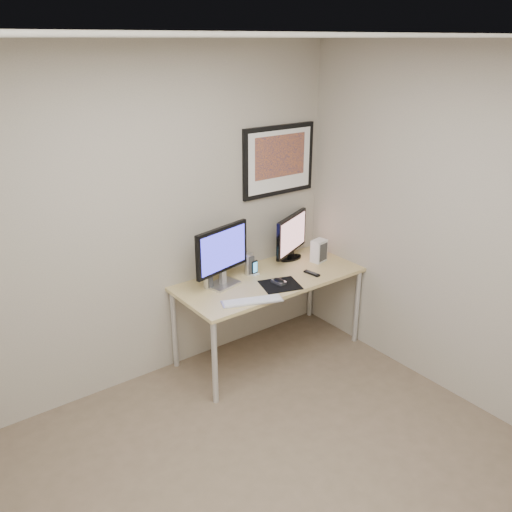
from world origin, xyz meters
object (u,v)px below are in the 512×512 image
object	(u,v)px
framed_art	(279,160)
phone_dock	(255,268)
monitor_large	(222,254)
speaker_right	(249,264)
desk	(270,285)
monitor_tv	(291,236)
speaker_left	(207,278)
keyboard	(252,301)
fan_unit	(319,251)

from	to	relation	value
framed_art	phone_dock	distance (m)	0.95
monitor_large	speaker_right	distance (m)	0.36
desk	monitor_tv	distance (m)	0.54
desk	framed_art	xyz separation A→B (m)	(0.35, 0.33, 0.96)
monitor_tv	speaker_right	world-z (taller)	monitor_tv
monitor_tv	speaker_right	xyz separation A→B (m)	(-0.51, -0.05, -0.13)
phone_dock	speaker_left	bearing A→B (deg)	168.96
monitor_tv	speaker_left	bearing A→B (deg)	159.76
monitor_large	speaker_left	world-z (taller)	monitor_large
speaker_right	keyboard	xyz separation A→B (m)	(-0.29, -0.44, -0.09)
desk	monitor_large	xyz separation A→B (m)	(-0.40, 0.10, 0.34)
desk	speaker_left	distance (m)	0.56
keyboard	framed_art	bearing A→B (deg)	60.61
monitor_tv	speaker_left	size ratio (longest dim) A/B	2.97
framed_art	keyboard	xyz separation A→B (m)	(-0.74, -0.61, -0.88)
speaker_left	desk	bearing A→B (deg)	-27.31
monitor_tv	keyboard	xyz separation A→B (m)	(-0.79, -0.48, -0.22)
framed_art	fan_unit	size ratio (longest dim) A/B	3.70
framed_art	keyboard	world-z (taller)	framed_art
monitor_large	fan_unit	xyz separation A→B (m)	(0.97, -0.08, -0.18)
monitor_large	speaker_right	size ratio (longest dim) A/B	2.88
phone_dock	speaker_right	bearing A→B (deg)	116.68
framed_art	monitor_large	world-z (taller)	framed_art
monitor_tv	phone_dock	size ratio (longest dim) A/B	3.83
keyboard	fan_unit	size ratio (longest dim) A/B	2.31
desk	framed_art	world-z (taller)	framed_art
desk	monitor_large	world-z (taller)	monitor_large
desk	monitor_large	size ratio (longest dim) A/B	2.95
desk	monitor_tv	size ratio (longest dim) A/B	3.21
keyboard	speaker_right	bearing A→B (deg)	77.75
monitor_tv	desk	bearing A→B (deg)	-177.34
desk	speaker_right	size ratio (longest dim) A/B	8.48
phone_dock	keyboard	distance (m)	0.51
fan_unit	desk	bearing A→B (deg)	170.50
monitor_tv	framed_art	bearing A→B (deg)	90.35
keyboard	fan_unit	distance (m)	1.01
monitor_tv	phone_dock	bearing A→B (deg)	166.42
monitor_large	speaker_right	xyz separation A→B (m)	(0.30, 0.06, -0.18)
speaker_right	keyboard	world-z (taller)	speaker_right
speaker_right	framed_art	bearing A→B (deg)	21.56
speaker_right	keyboard	size ratio (longest dim) A/B	0.40
monitor_tv	monitor_large	bearing A→B (deg)	163.03
keyboard	monitor_large	bearing A→B (deg)	113.21
phone_dock	fan_unit	xyz separation A→B (m)	(0.64, -0.10, 0.04)
framed_art	speaker_left	xyz separation A→B (m)	(-0.87, -0.19, -0.81)
desk	keyboard	xyz separation A→B (m)	(-0.39, -0.28, 0.07)
desk	fan_unit	world-z (taller)	fan_unit
monitor_large	phone_dock	distance (m)	0.40
framed_art	monitor_large	distance (m)	1.00
monitor_large	monitor_tv	world-z (taller)	monitor_large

